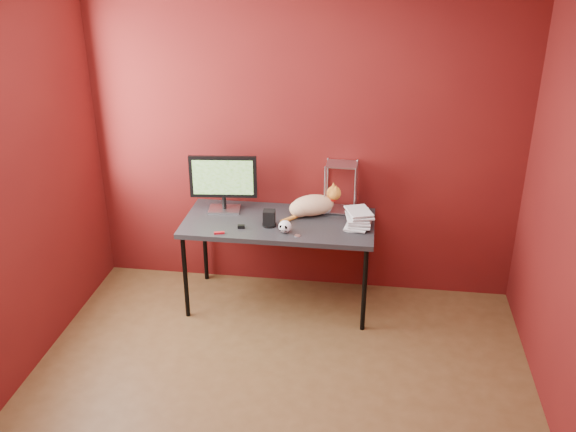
# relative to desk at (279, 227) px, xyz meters

# --- Properties ---
(room) EXTENTS (3.52, 3.52, 2.61)m
(room) POSITION_rel_desk_xyz_m (0.15, -1.37, 0.75)
(room) COLOR #51371C
(room) RESTS_ON ground
(desk) EXTENTS (1.50, 0.70, 0.75)m
(desk) POSITION_rel_desk_xyz_m (0.00, 0.00, 0.00)
(desk) COLOR black
(desk) RESTS_ON ground
(monitor) EXTENTS (0.54, 0.20, 0.47)m
(monitor) POSITION_rel_desk_xyz_m (-0.47, 0.14, 0.31)
(monitor) COLOR #ADAEB2
(monitor) RESTS_ON desk
(cat) EXTENTS (0.46, 0.37, 0.25)m
(cat) POSITION_rel_desk_xyz_m (0.25, 0.15, 0.14)
(cat) COLOR orange
(cat) RESTS_ON desk
(skull_mug) EXTENTS (0.10, 0.10, 0.10)m
(skull_mug) POSITION_rel_desk_xyz_m (0.08, -0.20, 0.10)
(skull_mug) COLOR white
(skull_mug) RESTS_ON desk
(speaker) EXTENTS (0.11, 0.11, 0.13)m
(speaker) POSITION_rel_desk_xyz_m (-0.06, -0.10, 0.11)
(speaker) COLOR black
(speaker) RESTS_ON desk
(book_stack) EXTENTS (0.24, 0.28, 1.38)m
(book_stack) POSITION_rel_desk_xyz_m (0.54, -0.00, 0.74)
(book_stack) COLOR beige
(book_stack) RESTS_ON desk
(wire_rack) EXTENTS (0.25, 0.21, 0.41)m
(wire_rack) POSITION_rel_desk_xyz_m (0.47, 0.27, 0.26)
(wire_rack) COLOR #ADAEB2
(wire_rack) RESTS_ON desk
(pocket_knife) EXTENTS (0.08, 0.04, 0.02)m
(pocket_knife) POSITION_rel_desk_xyz_m (-0.41, -0.29, 0.06)
(pocket_knife) COLOR #A60C16
(pocket_knife) RESTS_ON desk
(black_gadget) EXTENTS (0.06, 0.04, 0.03)m
(black_gadget) POSITION_rel_desk_xyz_m (-0.27, -0.17, 0.06)
(black_gadget) COLOR black
(black_gadget) RESTS_ON desk
(washer) EXTENTS (0.05, 0.05, 0.00)m
(washer) POSITION_rel_desk_xyz_m (0.18, -0.25, 0.05)
(washer) COLOR #ADAEB2
(washer) RESTS_ON desk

